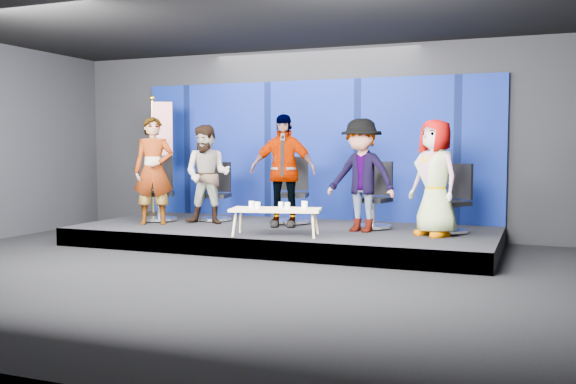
{
  "coord_description": "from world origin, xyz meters",
  "views": [
    {
      "loc": [
        4.02,
        -7.49,
        1.65
      ],
      "look_at": [
        0.12,
        2.4,
        0.91
      ],
      "focal_mm": 40.0,
      "sensor_mm": 36.0,
      "label": 1
    }
  ],
  "objects_px": {
    "panelist_a": "(154,171)",
    "mug_e": "(305,205)",
    "mug_a": "(252,204)",
    "mug_c": "(281,205)",
    "flag_stand": "(159,153)",
    "chair_e": "(452,210)",
    "coffee_table": "(276,211)",
    "panelist_c": "(283,171)",
    "chair_d": "(375,206)",
    "panelist_b": "(207,175)",
    "chair_a": "(159,200)",
    "mug_b": "(257,205)",
    "chair_b": "(216,201)",
    "panelist_d": "(361,175)",
    "chair_c": "(293,201)",
    "mug_d": "(287,205)",
    "panelist_e": "(435,178)"
  },
  "relations": [
    {
      "from": "chair_b",
      "to": "panelist_d",
      "type": "distance_m",
      "value": 2.98
    },
    {
      "from": "chair_a",
      "to": "chair_d",
      "type": "bearing_deg",
      "value": -22.14
    },
    {
      "from": "panelist_a",
      "to": "chair_d",
      "type": "distance_m",
      "value": 3.88
    },
    {
      "from": "mug_d",
      "to": "mug_e",
      "type": "xyz_separation_m",
      "value": [
        0.22,
        0.15,
        0.01
      ]
    },
    {
      "from": "panelist_c",
      "to": "coffee_table",
      "type": "bearing_deg",
      "value": -85.52
    },
    {
      "from": "chair_c",
      "to": "panelist_c",
      "type": "relative_size",
      "value": 0.62
    },
    {
      "from": "panelist_a",
      "to": "panelist_e",
      "type": "bearing_deg",
      "value": -24.33
    },
    {
      "from": "mug_d",
      "to": "flag_stand",
      "type": "height_order",
      "value": "flag_stand"
    },
    {
      "from": "panelist_d",
      "to": "mug_d",
      "type": "distance_m",
      "value": 1.35
    },
    {
      "from": "chair_b",
      "to": "mug_a",
      "type": "relative_size",
      "value": 10.37
    },
    {
      "from": "panelist_c",
      "to": "mug_a",
      "type": "bearing_deg",
      "value": -104.79
    },
    {
      "from": "chair_b",
      "to": "mug_d",
      "type": "height_order",
      "value": "chair_b"
    },
    {
      "from": "chair_c",
      "to": "mug_d",
      "type": "height_order",
      "value": "chair_c"
    },
    {
      "from": "panelist_a",
      "to": "chair_b",
      "type": "relative_size",
      "value": 1.75
    },
    {
      "from": "chair_c",
      "to": "panelist_a",
      "type": "bearing_deg",
      "value": -167.37
    },
    {
      "from": "panelist_a",
      "to": "mug_c",
      "type": "bearing_deg",
      "value": -37.48
    },
    {
      "from": "panelist_e",
      "to": "chair_e",
      "type": "bearing_deg",
      "value": 102.55
    },
    {
      "from": "chair_c",
      "to": "mug_c",
      "type": "distance_m",
      "value": 1.52
    },
    {
      "from": "coffee_table",
      "to": "mug_e",
      "type": "height_order",
      "value": "mug_e"
    },
    {
      "from": "flag_stand",
      "to": "panelist_b",
      "type": "bearing_deg",
      "value": -52.24
    },
    {
      "from": "panelist_c",
      "to": "flag_stand",
      "type": "relative_size",
      "value": 0.82
    },
    {
      "from": "coffee_table",
      "to": "panelist_c",
      "type": "bearing_deg",
      "value": 106.48
    },
    {
      "from": "mug_a",
      "to": "mug_c",
      "type": "distance_m",
      "value": 0.45
    },
    {
      "from": "mug_a",
      "to": "mug_e",
      "type": "bearing_deg",
      "value": 17.31
    },
    {
      "from": "panelist_a",
      "to": "mug_e",
      "type": "distance_m",
      "value": 3.02
    },
    {
      "from": "panelist_a",
      "to": "coffee_table",
      "type": "relative_size",
      "value": 1.29
    },
    {
      "from": "chair_c",
      "to": "flag_stand",
      "type": "xyz_separation_m",
      "value": [
        -2.75,
        -0.02,
        0.85
      ]
    },
    {
      "from": "panelist_b",
      "to": "chair_c",
      "type": "distance_m",
      "value": 1.58
    },
    {
      "from": "chair_a",
      "to": "chair_b",
      "type": "relative_size",
      "value": 1.08
    },
    {
      "from": "chair_e",
      "to": "mug_c",
      "type": "bearing_deg",
      "value": -117.81
    },
    {
      "from": "chair_a",
      "to": "chair_b",
      "type": "xyz_separation_m",
      "value": [
        0.96,
        0.4,
        -0.03
      ]
    },
    {
      "from": "panelist_b",
      "to": "mug_c",
      "type": "xyz_separation_m",
      "value": [
        1.73,
        -0.82,
        -0.41
      ]
    },
    {
      "from": "panelist_a",
      "to": "panelist_b",
      "type": "bearing_deg",
      "value": -4.21
    },
    {
      "from": "mug_c",
      "to": "mug_b",
      "type": "bearing_deg",
      "value": -135.9
    },
    {
      "from": "panelist_d",
      "to": "mug_a",
      "type": "bearing_deg",
      "value": -134.41
    },
    {
      "from": "chair_e",
      "to": "coffee_table",
      "type": "height_order",
      "value": "chair_e"
    },
    {
      "from": "chair_d",
      "to": "mug_e",
      "type": "height_order",
      "value": "chair_d"
    },
    {
      "from": "mug_d",
      "to": "chair_b",
      "type": "bearing_deg",
      "value": 144.18
    },
    {
      "from": "panelist_b",
      "to": "mug_b",
      "type": "height_order",
      "value": "panelist_b"
    },
    {
      "from": "mug_b",
      "to": "mug_c",
      "type": "height_order",
      "value": "mug_b"
    },
    {
      "from": "panelist_a",
      "to": "mug_d",
      "type": "xyz_separation_m",
      "value": [
        2.73,
        -0.55,
        -0.47
      ]
    },
    {
      "from": "chair_a",
      "to": "panelist_b",
      "type": "height_order",
      "value": "panelist_b"
    },
    {
      "from": "mug_e",
      "to": "flag_stand",
      "type": "relative_size",
      "value": 0.05
    },
    {
      "from": "panelist_e",
      "to": "mug_b",
      "type": "xyz_separation_m",
      "value": [
        -2.5,
        -0.99,
        -0.41
      ]
    },
    {
      "from": "mug_a",
      "to": "mug_c",
      "type": "bearing_deg",
      "value": 24.49
    },
    {
      "from": "panelist_b",
      "to": "panelist_d",
      "type": "height_order",
      "value": "panelist_d"
    },
    {
      "from": "chair_d",
      "to": "mug_c",
      "type": "height_order",
      "value": "chair_d"
    },
    {
      "from": "chair_b",
      "to": "chair_c",
      "type": "bearing_deg",
      "value": -3.27
    },
    {
      "from": "panelist_b",
      "to": "mug_a",
      "type": "distance_m",
      "value": 1.71
    },
    {
      "from": "panelist_a",
      "to": "mug_b",
      "type": "relative_size",
      "value": 18.08
    }
  ]
}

